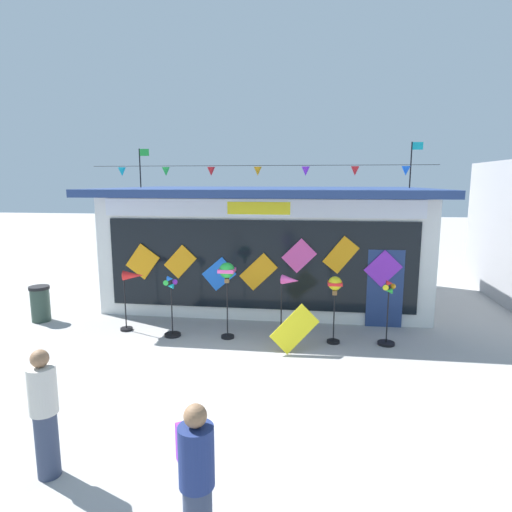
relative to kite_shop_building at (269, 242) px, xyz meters
The scene contains 12 objects.
ground_plane 6.60m from the kite_shop_building, 94.52° to the right, with size 80.00×80.00×0.00m, color #9E9B99.
kite_shop_building is the anchor object (origin of this frame).
wind_spinner_far_left 4.86m from the kite_shop_building, 128.63° to the right, with size 0.66×0.33×1.53m.
wind_spinner_left 4.60m from the kite_shop_building, 115.40° to the right, with size 0.40×0.40×1.49m.
wind_spinner_center_left 4.01m from the kite_shop_building, 98.27° to the right, with size 0.37×0.37×1.83m.
wind_spinner_center_right 4.14m from the kite_shop_building, 78.06° to the right, with size 0.58×0.33×1.58m.
wind_spinner_right 4.42m from the kite_shop_building, 64.23° to the right, with size 0.32×0.32×1.57m.
wind_spinner_far_right 5.11m from the kite_shop_building, 51.66° to the right, with size 0.39×0.39×1.52m.
person_near_camera 10.13m from the kite_shop_building, 87.91° to the right, with size 0.43×0.48×1.68m.
person_mid_plaza 9.32m from the kite_shop_building, 101.47° to the right, with size 0.34×0.34×1.68m.
trash_bin 6.80m from the kite_shop_building, 149.61° to the right, with size 0.52×0.52×0.95m.
display_kite_on_ground 4.93m from the kite_shop_building, 77.37° to the right, with size 0.55×0.03×1.00m, color yellow.
Camera 1 is at (1.92, -7.33, 3.69)m, focal length 30.49 mm.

